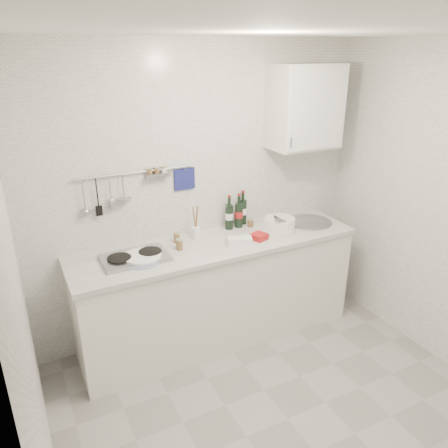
% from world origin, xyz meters
% --- Properties ---
extents(floor, '(3.00, 3.00, 0.00)m').
position_xyz_m(floor, '(0.00, 0.00, 0.00)').
color(floor, gray).
rests_on(floor, ground).
extents(ceiling, '(3.00, 3.00, 0.00)m').
position_xyz_m(ceiling, '(0.00, 0.00, 2.50)').
color(ceiling, silver).
rests_on(ceiling, back_wall).
extents(back_wall, '(3.00, 0.02, 2.50)m').
position_xyz_m(back_wall, '(0.00, 1.40, 1.25)').
color(back_wall, silver).
rests_on(back_wall, floor).
extents(wall_left, '(0.02, 2.80, 2.50)m').
position_xyz_m(wall_left, '(-1.50, 0.00, 1.25)').
color(wall_left, silver).
rests_on(wall_left, floor).
extents(counter, '(2.44, 0.64, 0.96)m').
position_xyz_m(counter, '(0.01, 1.10, 0.43)').
color(counter, silver).
rests_on(counter, floor).
extents(wall_rail, '(0.98, 0.09, 0.34)m').
position_xyz_m(wall_rail, '(-0.60, 1.37, 1.43)').
color(wall_rail, '#93969B').
rests_on(wall_rail, back_wall).
extents(wall_cabinet, '(0.60, 0.38, 0.70)m').
position_xyz_m(wall_cabinet, '(0.90, 1.22, 1.95)').
color(wall_cabinet, silver).
rests_on(wall_cabinet, back_wall).
extents(plate_stack_hob, '(0.31, 0.31, 0.04)m').
position_xyz_m(plate_stack_hob, '(-0.66, 1.06, 0.94)').
color(plate_stack_hob, '#4F5EB4').
rests_on(plate_stack_hob, counter).
extents(plate_stack_sink, '(0.33, 0.32, 0.11)m').
position_xyz_m(plate_stack_sink, '(0.60, 1.10, 0.97)').
color(plate_stack_sink, white).
rests_on(plate_stack_sink, counter).
extents(wine_bottles, '(0.24, 0.13, 0.31)m').
position_xyz_m(wine_bottles, '(0.31, 1.33, 1.07)').
color(wine_bottles, black).
rests_on(wine_bottles, counter).
extents(butter_dish, '(0.22, 0.17, 0.06)m').
position_xyz_m(butter_dish, '(0.14, 0.98, 0.95)').
color(butter_dish, white).
rests_on(butter_dish, counter).
extents(strawberry_punnet, '(0.15, 0.15, 0.05)m').
position_xyz_m(strawberry_punnet, '(0.34, 0.99, 0.94)').
color(strawberry_punnet, red).
rests_on(strawberry_punnet, counter).
extents(utensil_crock, '(0.07, 0.07, 0.29)m').
position_xyz_m(utensil_crock, '(-0.13, 1.25, 0.99)').
color(utensil_crock, white).
rests_on(utensil_crock, counter).
extents(jar_a, '(0.06, 0.06, 0.09)m').
position_xyz_m(jar_a, '(-0.30, 1.25, 0.96)').
color(jar_a, brown).
rests_on(jar_a, counter).
extents(jar_b, '(0.06, 0.06, 0.07)m').
position_xyz_m(jar_b, '(0.42, 1.27, 0.96)').
color(jar_b, brown).
rests_on(jar_b, counter).
extents(jar_c, '(0.06, 0.06, 0.07)m').
position_xyz_m(jar_c, '(0.58, 1.24, 0.95)').
color(jar_c, brown).
rests_on(jar_c, counter).
extents(jar_d, '(0.06, 0.06, 0.09)m').
position_xyz_m(jar_d, '(-0.33, 1.11, 0.97)').
color(jar_d, brown).
rests_on(jar_d, counter).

